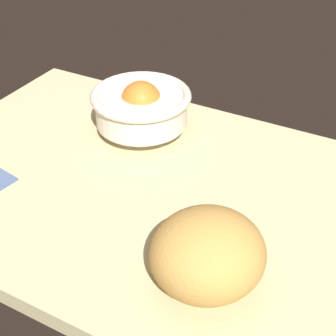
{
  "coord_description": "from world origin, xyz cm",
  "views": [
    {
      "loc": [
        -35.23,
        55.93,
        51.25
      ],
      "look_at": [
        -5.56,
        0.4,
        5.0
      ],
      "focal_mm": 52.93,
      "sensor_mm": 36.0,
      "label": 1
    }
  ],
  "objects": [
    {
      "name": "fruit_bowl",
      "position": [
        7.63,
        -13.63,
        6.01
      ],
      "size": [
        18.82,
        18.82,
        10.57
      ],
      "color": "silver",
      "rests_on": "ground"
    },
    {
      "name": "bread_loaf",
      "position": [
        -18.76,
        14.44,
        5.17
      ],
      "size": [
        19.12,
        19.48,
        10.35
      ],
      "primitive_type": "ellipsoid",
      "rotation": [
        0.0,
        0.0,
        1.22
      ],
      "color": "#C89548",
      "rests_on": "ground"
    },
    {
      "name": "ground_plane",
      "position": [
        0.0,
        0.0,
        -1.5
      ],
      "size": [
        82.39,
        57.12,
        3.0
      ],
      "primitive_type": "cube",
      "color": "#C7BC8A"
    }
  ]
}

